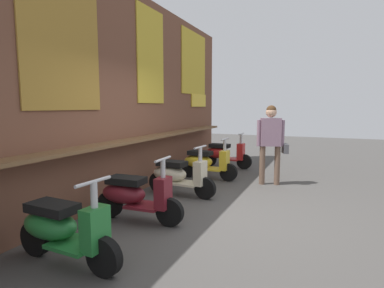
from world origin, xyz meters
name	(u,v)px	position (x,y,z in m)	size (l,w,h in m)	color
ground_plane	(220,214)	(0.00, 0.00, 0.00)	(27.67, 27.67, 0.00)	#474442
market_stall_facade	(111,93)	(0.00, 2.02, 1.91)	(9.88, 0.61, 3.81)	brown
scooter_green	(61,228)	(-2.11, 1.08, 0.39)	(0.48, 1.40, 0.97)	#237533
scooter_maroon	(134,195)	(-0.75, 1.08, 0.39)	(0.46, 1.40, 0.97)	maroon
scooter_cream	(177,175)	(0.71, 1.08, 0.39)	(0.49, 1.40, 0.97)	beige
scooter_yellow	(205,162)	(2.18, 1.08, 0.39)	(0.46, 1.40, 0.97)	gold
scooter_red	(224,154)	(3.65, 1.08, 0.39)	(0.46, 1.40, 0.97)	red
shopper_with_handbag	(271,137)	(2.24, -0.41, 1.04)	(0.43, 0.66, 1.70)	brown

